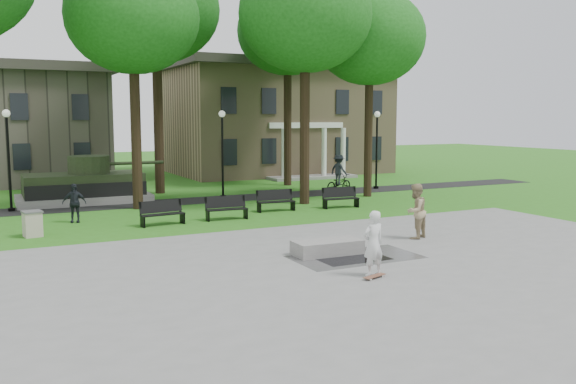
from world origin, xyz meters
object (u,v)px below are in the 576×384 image
friend_watching (415,211)px  concrete_block (327,247)px  skateboarder (373,243)px  park_bench_0 (162,212)px  trash_bin (32,224)px  cyclist (339,177)px

friend_watching → concrete_block: bearing=-11.9°
skateboarder → park_bench_0: bearing=-79.6°
concrete_block → friend_watching: size_ratio=1.10×
trash_bin → cyclist: bearing=20.7°
skateboarder → park_bench_0: (-3.10, 10.59, -0.41)m
skateboarder → cyclist: (8.96, 16.68, -0.02)m
concrete_block → trash_bin: (-8.23, 7.41, 0.24)m
friend_watching → cyclist: (4.62, 12.99, -0.11)m
concrete_block → park_bench_0: (-3.31, 7.71, 0.28)m
friend_watching → park_bench_0: size_ratio=1.08×
skateboarder → park_bench_0: size_ratio=0.99×
skateboarder → friend_watching: friend_watching is taller
skateboarder → park_bench_0: skateboarder is taller
concrete_block → skateboarder: (-0.22, -2.88, 0.69)m
concrete_block → friend_watching: bearing=11.2°
concrete_block → park_bench_0: park_bench_0 is taller
friend_watching → cyclist: size_ratio=0.89×
friend_watching → park_bench_0: 10.15m
concrete_block → cyclist: 16.36m
skateboarder → park_bench_0: 11.04m
friend_watching → cyclist: bearing=-132.8°
cyclist → park_bench_0: (-12.06, -6.10, -0.39)m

